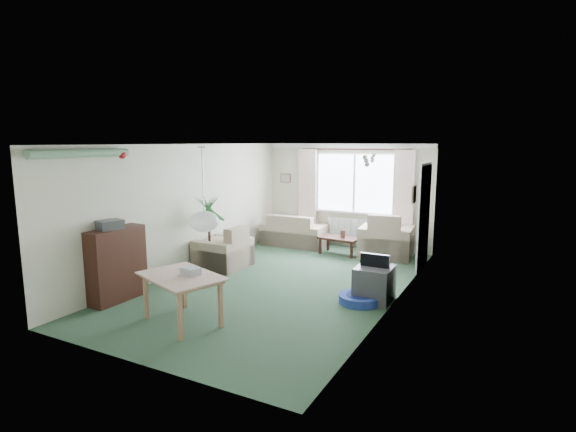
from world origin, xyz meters
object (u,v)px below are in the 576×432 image
at_px(armchair_corner, 387,234).
at_px(coffee_table, 339,246).
at_px(sofa, 295,230).
at_px(tv_cube, 374,284).
at_px(armchair_left, 223,246).
at_px(houseplant, 209,231).
at_px(bookshelf, 117,265).
at_px(pet_bed, 360,299).
at_px(dining_table, 182,300).

relative_size(armchair_corner, coffee_table, 1.25).
relative_size(sofa, tv_cube, 2.50).
xyz_separation_m(armchair_left, houseplant, (-0.15, -0.22, 0.33)).
bearing_deg(tv_cube, armchair_corner, 101.36).
relative_size(coffee_table, bookshelf, 0.75).
relative_size(armchair_corner, houseplant, 0.72).
height_order(tv_cube, pet_bed, tv_cube).
relative_size(armchair_left, bookshelf, 0.81).
height_order(armchair_corner, pet_bed, armchair_corner).
distance_m(dining_table, pet_bed, 2.66).
relative_size(armchair_left, pet_bed, 1.43).
height_order(bookshelf, dining_table, bookshelf).
xyz_separation_m(sofa, armchair_corner, (2.22, -0.02, 0.10)).
bearing_deg(armchair_corner, bookshelf, 50.84).
distance_m(bookshelf, houseplant, 2.09).
relative_size(sofa, houseplant, 1.00).
relative_size(armchair_left, tv_cube, 1.55).
relative_size(bookshelf, tv_cube, 1.92).
bearing_deg(dining_table, armchair_left, 114.39).
height_order(sofa, dining_table, sofa).
distance_m(sofa, houseplant, 2.65).
height_order(houseplant, dining_table, houseplant).
bearing_deg(dining_table, coffee_table, 83.41).
height_order(armchair_left, dining_table, armchair_left).
bearing_deg(tv_cube, armchair_left, 171.25).
distance_m(dining_table, tv_cube, 2.90).
bearing_deg(dining_table, bookshelf, 171.10).
bearing_deg(armchair_corner, armchair_left, 35.01).
height_order(coffee_table, houseplant, houseplant).
xyz_separation_m(coffee_table, houseplant, (-1.82, -2.22, 0.55)).
bearing_deg(armchair_left, coffee_table, 141.94).
bearing_deg(houseplant, coffee_table, 50.71).
height_order(coffee_table, dining_table, dining_table).
bearing_deg(sofa, pet_bed, 128.97).
relative_size(armchair_left, coffee_table, 1.08).
height_order(armchair_corner, coffee_table, armchair_corner).
height_order(coffee_table, bookshelf, bookshelf).
xyz_separation_m(armchair_corner, armchair_left, (-2.62, -2.32, -0.06)).
relative_size(sofa, dining_table, 1.43).
relative_size(armchair_corner, bookshelf, 0.94).
bearing_deg(sofa, houseplant, 75.68).
distance_m(bookshelf, tv_cube, 3.99).
bearing_deg(bookshelf, houseplant, 85.80).
bearing_deg(sofa, bookshelf, 78.71).
bearing_deg(coffee_table, tv_cube, -58.27).
distance_m(armchair_left, dining_table, 2.78).
distance_m(coffee_table, pet_bed, 3.01).
xyz_separation_m(sofa, houseplant, (-0.55, -2.56, 0.37)).
distance_m(coffee_table, houseplant, 2.93).
relative_size(armchair_corner, dining_table, 1.02).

